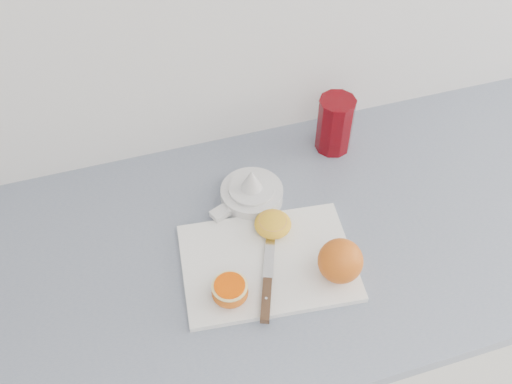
% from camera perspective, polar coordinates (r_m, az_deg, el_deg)
% --- Properties ---
extents(counter, '(2.58, 0.64, 0.89)m').
position_cam_1_polar(counter, '(1.51, 6.04, -13.65)').
color(counter, silver).
rests_on(counter, ground).
extents(cutting_board, '(0.34, 0.26, 0.01)m').
position_cam_1_polar(cutting_board, '(1.06, 1.19, -7.05)').
color(cutting_board, white).
rests_on(cutting_board, counter).
extents(whole_orange, '(0.08, 0.08, 0.08)m').
position_cam_1_polar(whole_orange, '(1.02, 8.44, -6.84)').
color(whole_orange, orange).
rests_on(whole_orange, cutting_board).
extents(half_orange, '(0.06, 0.06, 0.04)m').
position_cam_1_polar(half_orange, '(1.00, -2.62, -9.88)').
color(half_orange, orange).
rests_on(half_orange, cutting_board).
extents(squeezed_shell, '(0.07, 0.07, 0.03)m').
position_cam_1_polar(squeezed_shell, '(1.09, 1.69, -3.20)').
color(squeezed_shell, gold).
rests_on(squeezed_shell, cutting_board).
extents(paring_knife, '(0.09, 0.19, 0.01)m').
position_cam_1_polar(paring_knife, '(1.01, 1.08, -9.92)').
color(paring_knife, '#4D3320').
rests_on(paring_knife, cutting_board).
extents(citrus_juicer, '(0.16, 0.13, 0.08)m').
position_cam_1_polar(citrus_juicer, '(1.15, -0.49, -0.05)').
color(citrus_juicer, white).
rests_on(citrus_juicer, counter).
extents(red_tumbler, '(0.08, 0.08, 0.13)m').
position_cam_1_polar(red_tumbler, '(1.24, 7.88, 6.56)').
color(red_tumbler, '#62030A').
rests_on(red_tumbler, counter).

